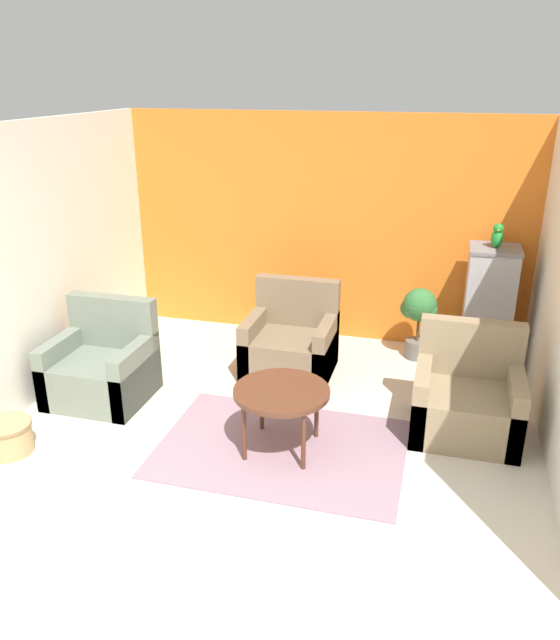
{
  "coord_description": "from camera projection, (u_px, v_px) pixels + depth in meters",
  "views": [
    {
      "loc": [
        1.28,
        -2.89,
        2.76
      ],
      "look_at": [
        0.0,
        1.79,
        0.85
      ],
      "focal_mm": 35.0,
      "sensor_mm": 36.0,
      "label": 1
    }
  ],
  "objects": [
    {
      "name": "armchair_middle",
      "position": [
        291.0,
        344.0,
        6.14
      ],
      "size": [
        0.84,
        0.75,
        0.89
      ],
      "color": "#7A664C",
      "rests_on": "ground_plane"
    },
    {
      "name": "coffee_table",
      "position": [
        282.0,
        395.0,
        4.76
      ],
      "size": [
        0.74,
        0.74,
        0.53
      ],
      "color": "#512D1E",
      "rests_on": "ground_plane"
    },
    {
      "name": "area_rug",
      "position": [
        281.0,
        448.0,
        4.94
      ],
      "size": [
        1.92,
        1.35,
        0.01
      ],
      "color": "gray",
      "rests_on": "ground_plane"
    },
    {
      "name": "parrot",
      "position": [
        497.0,
        236.0,
        5.88
      ],
      "size": [
        0.11,
        0.2,
        0.24
      ],
      "color": "#1E842D",
      "rests_on": "birdcage"
    },
    {
      "name": "potted_plant",
      "position": [
        419.0,
        313.0,
        6.35
      ],
      "size": [
        0.38,
        0.34,
        0.76
      ],
      "color": "#66605B",
      "rests_on": "ground_plane"
    },
    {
      "name": "armchair_right",
      "position": [
        467.0,
        401.0,
        5.08
      ],
      "size": [
        0.84,
        0.75,
        0.89
      ],
      "color": "#8E7A5B",
      "rests_on": "ground_plane"
    },
    {
      "name": "armchair_left",
      "position": [
        102.0,
        368.0,
        5.64
      ],
      "size": [
        0.84,
        0.75,
        0.89
      ],
      "color": "slate",
      "rests_on": "ground_plane"
    },
    {
      "name": "wall_back_accent",
      "position": [
        324.0,
        229.0,
        6.72
      ],
      "size": [
        4.46,
        0.06,
        2.42
      ],
      "color": "orange",
      "rests_on": "ground_plane"
    },
    {
      "name": "birdcage",
      "position": [
        488.0,
        309.0,
        6.14
      ],
      "size": [
        0.48,
        0.48,
        1.23
      ],
      "color": "slate",
      "rests_on": "ground_plane"
    },
    {
      "name": "wicker_basket",
      "position": [
        8.0,
        436.0,
        4.85
      ],
      "size": [
        0.39,
        0.39,
        0.25
      ],
      "color": "tan",
      "rests_on": "ground_plane"
    },
    {
      "name": "ground_plane",
      "position": [
        205.0,
        546.0,
        3.92
      ],
      "size": [
        20.0,
        20.0,
        0.0
      ],
      "primitive_type": "plane",
      "color": "beige",
      "rests_on": "ground"
    },
    {
      "name": "wall_left",
      "position": [
        45.0,
        259.0,
        5.62
      ],
      "size": [
        0.06,
        3.58,
        2.42
      ],
      "color": "silver",
      "rests_on": "ground_plane"
    }
  ]
}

